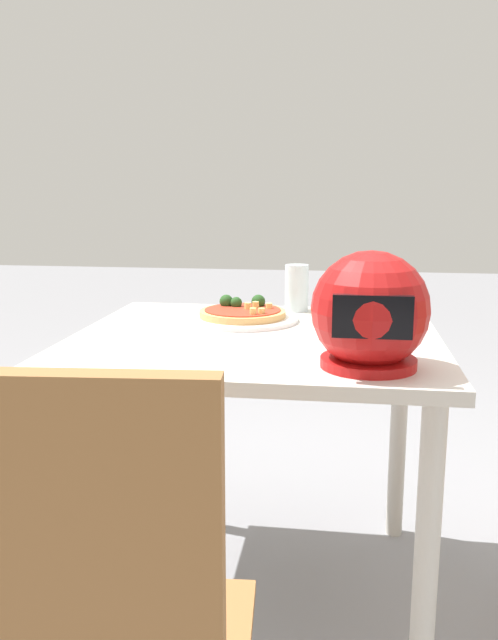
{
  "coord_description": "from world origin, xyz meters",
  "views": [
    {
      "loc": [
        -0.21,
        1.58,
        1.06
      ],
      "look_at": [
        0.03,
        -0.08,
        0.72
      ],
      "focal_mm": 36.78,
      "sensor_mm": 36.0,
      "label": 1
    }
  ],
  "objects_px": {
    "motorcycle_helmet": "(370,313)",
    "drinking_glass": "(297,288)",
    "pizza": "(243,312)",
    "dining_table": "(256,372)"
  },
  "relations": [
    {
      "from": "motorcycle_helmet",
      "to": "drinking_glass",
      "type": "height_order",
      "value": "motorcycle_helmet"
    },
    {
      "from": "dining_table",
      "to": "drinking_glass",
      "type": "bearing_deg",
      "value": -102.74
    },
    {
      "from": "pizza",
      "to": "dining_table",
      "type": "bearing_deg",
      "value": 109.2
    },
    {
      "from": "drinking_glass",
      "to": "motorcycle_helmet",
      "type": "bearing_deg",
      "value": 107.31
    },
    {
      "from": "pizza",
      "to": "drinking_glass",
      "type": "xyz_separation_m",
      "value": [
        -0.14,
        -0.17,
        0.04
      ]
    },
    {
      "from": "pizza",
      "to": "motorcycle_helmet",
      "type": "relative_size",
      "value": 0.99
    },
    {
      "from": "pizza",
      "to": "motorcycle_helmet",
      "type": "distance_m",
      "value": 0.55
    },
    {
      "from": "dining_table",
      "to": "pizza",
      "type": "height_order",
      "value": "pizza"
    },
    {
      "from": "dining_table",
      "to": "motorcycle_helmet",
      "type": "xyz_separation_m",
      "value": [
        -0.27,
        0.27,
        0.21
      ]
    },
    {
      "from": "dining_table",
      "to": "motorcycle_helmet",
      "type": "relative_size",
      "value": 3.79
    }
  ]
}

